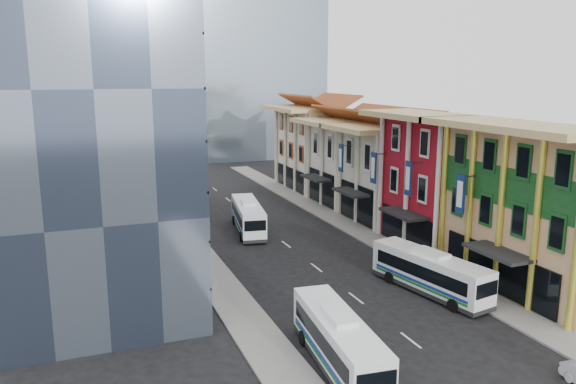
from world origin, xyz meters
name	(u,v)px	position (x,y,z in m)	size (l,w,h in m)	color
ground	(420,347)	(0.00, 0.00, 0.00)	(200.00, 200.00, 0.00)	black
sidewalk_right	(366,235)	(8.50, 22.00, 0.07)	(3.00, 90.00, 0.15)	slate
sidewalk_left	(198,254)	(-8.50, 22.00, 0.07)	(3.00, 90.00, 0.15)	slate
shophouse_tan	(546,210)	(14.00, 5.00, 6.00)	(8.00, 14.00, 12.00)	tan
shophouse_red	(445,181)	(14.00, 17.00, 6.00)	(8.00, 10.00, 12.00)	#A61221
shophouse_cream_near	(391,175)	(14.00, 26.50, 5.00)	(8.00, 9.00, 10.00)	silver
shophouse_cream_mid	(353,163)	(14.00, 35.50, 5.00)	(8.00, 9.00, 10.00)	silver
shophouse_cream_far	(318,149)	(14.00, 46.00, 5.50)	(8.00, 12.00, 11.00)	silver
office_tower	(86,85)	(-17.00, 19.00, 15.00)	(12.00, 26.00, 30.00)	#374157
office_block_far	(94,153)	(-16.00, 42.00, 7.00)	(10.00, 18.00, 14.00)	gray
bus_left_near	(339,340)	(-5.50, -0.25, 1.59)	(2.32, 9.91, 3.18)	white
bus_left_far	(248,216)	(-2.00, 27.71, 1.62)	(2.37, 10.13, 3.25)	white
bus_right	(430,272)	(5.50, 6.99, 1.62)	(2.37, 10.12, 3.24)	white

